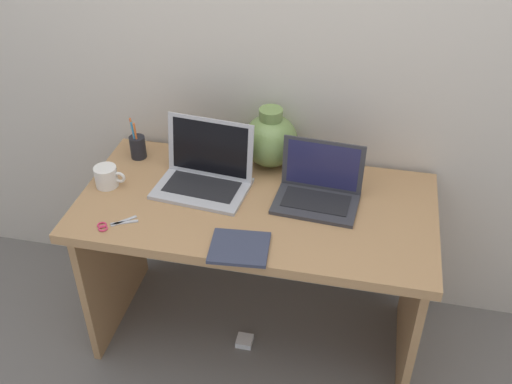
{
  "coord_description": "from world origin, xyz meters",
  "views": [
    {
      "loc": [
        0.38,
        -1.77,
        2.1
      ],
      "look_at": [
        0.0,
        0.0,
        0.79
      ],
      "focal_mm": 41.79,
      "sensor_mm": 36.0,
      "label": 1
    }
  ],
  "objects_px": {
    "notebook_stack": "(239,248)",
    "power_brick": "(245,341)",
    "green_vase": "(270,140)",
    "pen_cup": "(138,146)",
    "laptop_right": "(319,185)",
    "coffee_mug": "(107,177)",
    "laptop_left": "(206,169)",
    "scissors": "(110,225)"
  },
  "relations": [
    {
      "from": "laptop_left",
      "to": "coffee_mug",
      "type": "bearing_deg",
      "value": -165.86
    },
    {
      "from": "coffee_mug",
      "to": "power_brick",
      "type": "distance_m",
      "value": 0.95
    },
    {
      "from": "laptop_left",
      "to": "coffee_mug",
      "type": "distance_m",
      "value": 0.39
    },
    {
      "from": "laptop_left",
      "to": "notebook_stack",
      "type": "xyz_separation_m",
      "value": [
        0.22,
        -0.36,
        -0.06
      ]
    },
    {
      "from": "notebook_stack",
      "to": "pen_cup",
      "type": "distance_m",
      "value": 0.74
    },
    {
      "from": "laptop_left",
      "to": "green_vase",
      "type": "distance_m",
      "value": 0.3
    },
    {
      "from": "green_vase",
      "to": "coffee_mug",
      "type": "relative_size",
      "value": 2.01
    },
    {
      "from": "laptop_left",
      "to": "laptop_right",
      "type": "distance_m",
      "value": 0.45
    },
    {
      "from": "power_brick",
      "to": "coffee_mug",
      "type": "bearing_deg",
      "value": 173.68
    },
    {
      "from": "notebook_stack",
      "to": "power_brick",
      "type": "xyz_separation_m",
      "value": [
        -0.04,
        0.2,
        -0.73
      ]
    },
    {
      "from": "laptop_right",
      "to": "power_brick",
      "type": "relative_size",
      "value": 4.69
    },
    {
      "from": "green_vase",
      "to": "notebook_stack",
      "type": "bearing_deg",
      "value": -90.05
    },
    {
      "from": "power_brick",
      "to": "scissors",
      "type": "bearing_deg",
      "value": -158.98
    },
    {
      "from": "scissors",
      "to": "notebook_stack",
      "type": "bearing_deg",
      "value": -3.17
    },
    {
      "from": "green_vase",
      "to": "pen_cup",
      "type": "xyz_separation_m",
      "value": [
        -0.55,
        -0.07,
        -0.06
      ]
    },
    {
      "from": "laptop_left",
      "to": "laptop_right",
      "type": "xyz_separation_m",
      "value": [
        0.45,
        -0.0,
        -0.01
      ]
    },
    {
      "from": "power_brick",
      "to": "laptop_right",
      "type": "bearing_deg",
      "value": 30.21
    },
    {
      "from": "laptop_left",
      "to": "power_brick",
      "type": "bearing_deg",
      "value": -40.69
    },
    {
      "from": "coffee_mug",
      "to": "pen_cup",
      "type": "bearing_deg",
      "value": 78.95
    },
    {
      "from": "green_vase",
      "to": "notebook_stack",
      "type": "relative_size",
      "value": 1.25
    },
    {
      "from": "laptop_left",
      "to": "notebook_stack",
      "type": "bearing_deg",
      "value": -58.49
    },
    {
      "from": "scissors",
      "to": "laptop_left",
      "type": "bearing_deg",
      "value": 50.99
    },
    {
      "from": "notebook_stack",
      "to": "coffee_mug",
      "type": "height_order",
      "value": "coffee_mug"
    },
    {
      "from": "power_brick",
      "to": "notebook_stack",
      "type": "bearing_deg",
      "value": -79.77
    },
    {
      "from": "notebook_stack",
      "to": "power_brick",
      "type": "relative_size",
      "value": 2.89
    },
    {
      "from": "laptop_right",
      "to": "pen_cup",
      "type": "bearing_deg",
      "value": 170.46
    },
    {
      "from": "notebook_stack",
      "to": "laptop_left",
      "type": "bearing_deg",
      "value": 121.51
    },
    {
      "from": "laptop_left",
      "to": "notebook_stack",
      "type": "relative_size",
      "value": 1.87
    },
    {
      "from": "pen_cup",
      "to": "power_brick",
      "type": "xyz_separation_m",
      "value": [
        0.52,
        -0.29,
        -0.77
      ]
    },
    {
      "from": "green_vase",
      "to": "pen_cup",
      "type": "distance_m",
      "value": 0.56
    },
    {
      "from": "laptop_right",
      "to": "green_vase",
      "type": "distance_m",
      "value": 0.31
    },
    {
      "from": "laptop_left",
      "to": "pen_cup",
      "type": "distance_m",
      "value": 0.36
    },
    {
      "from": "notebook_stack",
      "to": "scissors",
      "type": "xyz_separation_m",
      "value": [
        -0.49,
        0.03,
        -0.0
      ]
    },
    {
      "from": "laptop_left",
      "to": "green_vase",
      "type": "bearing_deg",
      "value": 42.01
    },
    {
      "from": "laptop_left",
      "to": "scissors",
      "type": "height_order",
      "value": "laptop_left"
    },
    {
      "from": "coffee_mug",
      "to": "green_vase",
      "type": "bearing_deg",
      "value": 26.12
    },
    {
      "from": "laptop_left",
      "to": "scissors",
      "type": "relative_size",
      "value": 2.72
    },
    {
      "from": "scissors",
      "to": "power_brick",
      "type": "height_order",
      "value": "scissors"
    },
    {
      "from": "laptop_right",
      "to": "green_vase",
      "type": "bearing_deg",
      "value": 138.55
    },
    {
      "from": "green_vase",
      "to": "laptop_right",
      "type": "bearing_deg",
      "value": -41.45
    },
    {
      "from": "laptop_right",
      "to": "green_vase",
      "type": "xyz_separation_m",
      "value": [
        -0.23,
        0.2,
        0.06
      ]
    },
    {
      "from": "laptop_right",
      "to": "notebook_stack",
      "type": "distance_m",
      "value": 0.42
    }
  ]
}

